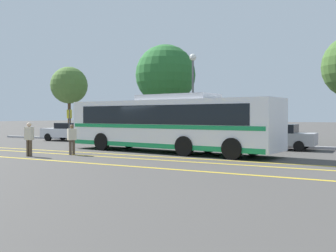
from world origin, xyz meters
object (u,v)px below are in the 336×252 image
Objects in this scene: transit_bus at (168,123)px; tree_2 at (166,75)px; parked_car_0 at (69,132)px; parked_car_1 at (120,133)px; pedestrian_0 at (29,137)px; pedestrian_1 at (72,138)px; tree_1 at (69,85)px; parked_car_3 at (280,137)px; parked_car_2 at (198,135)px; bus_stop_sign at (69,123)px; street_lamp at (193,80)px.

transit_bus is 11.42m from tree_2.
tree_2 reaches higher than transit_bus.
parked_car_0 is 5.06m from parked_car_1.
parked_car_1 is 2.42× the size of pedestrian_0.
transit_bus reaches higher than pedestrian_1.
pedestrian_0 is at bearing -54.09° from tree_1.
parked_car_3 is (16.63, -0.18, 0.02)m from parked_car_0.
parked_car_2 is 7.89m from tree_2.
parked_car_1 is 6.12m from parked_car_2.
tree_2 is at bearing -58.56° from parked_car_0.
tree_1 is 9.74m from tree_2.
parked_car_1 is at bearing -24.49° from tree_1.
bus_stop_sign is at bearing -59.99° from parked_car_2.
parked_car_0 is 1.07× the size of parked_car_3.
street_lamp is 0.99× the size of tree_1.
bus_stop_sign is at bearing -47.62° from tree_1.
bus_stop_sign is at bearing 109.39° from parked_car_3.
bus_stop_sign is at bearing -140.58° from parked_car_0.
parked_car_0 is at bearing -145.09° from tree_2.
parked_car_2 is at bearing 85.82° from parked_car_3.
tree_2 reaches higher than parked_car_0.
street_lamp is (-6.58, 1.96, 3.82)m from parked_car_3.
tree_2 reaches higher than parked_car_1.
tree_2 is (2.14, 9.01, 3.80)m from bus_stop_sign.
pedestrian_1 is 11.07m from street_lamp.
tree_1 is (-19.95, 3.90, 4.03)m from parked_car_3.
parked_car_3 is 0.63× the size of tree_1.
parked_car_0 is 1.03× the size of parked_car_2.
bus_stop_sign is (-7.44, 0.40, -0.08)m from transit_bus.
parked_car_2 is 1.73× the size of bus_stop_sign.
parked_car_0 is at bearing -48.26° from tree_1.
pedestrian_1 is 0.24× the size of tree_1.
street_lamp is at bearing -8.24° from tree_1.
bus_stop_sign is 0.31× the size of tree_2.
parked_car_2 is 9.24m from pedestrian_1.
parked_car_1 reaches higher than parked_car_2.
bus_stop_sign is 9.13m from street_lamp.
parked_car_0 is 2.81× the size of pedestrian_1.
transit_bus is 5.16m from pedestrian_1.
tree_1 reaches higher than parked_car_3.
transit_bus is 12.71m from parked_car_0.
tree_2 reaches higher than parked_car_2.
parked_car_3 is 7.85m from street_lamp.
transit_bus reaches higher than parked_car_2.
parked_car_1 is 11.57m from parked_car_3.
parked_car_3 reaches higher than parked_car_0.
pedestrian_0 is 1.08× the size of pedestrian_1.
bus_stop_sign is at bearing 74.76° from pedestrian_1.
parked_car_3 is 1.67× the size of bus_stop_sign.
parked_car_3 is 0.52× the size of tree_2.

